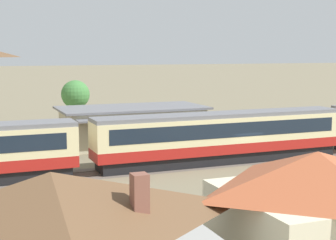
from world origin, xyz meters
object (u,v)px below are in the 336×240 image
object	(u,v)px
station_building	(132,125)
cottage_terracotta_roof	(316,204)
cottage_brown_roof	(52,234)
passenger_train	(224,135)
yard_tree_0	(75,95)

from	to	relation	value
station_building	cottage_terracotta_roof	bearing A→B (deg)	-92.44
cottage_brown_roof	cottage_terracotta_roof	distance (m)	11.06
passenger_train	yard_tree_0	size ratio (longest dim) A/B	11.64
passenger_train	cottage_brown_roof	xyz separation A→B (m)	(-16.65, -18.35, 0.21)
station_building	cottage_terracotta_roof	world-z (taller)	cottage_terracotta_roof
station_building	yard_tree_0	distance (m)	11.79
station_building	cottage_brown_roof	distance (m)	31.42
station_building	cottage_brown_roof	bearing A→B (deg)	-113.05
cottage_terracotta_roof	passenger_train	bearing A→B (deg)	73.38
yard_tree_0	passenger_train	bearing A→B (deg)	-70.96
cottage_brown_roof	cottage_terracotta_roof	size ratio (longest dim) A/B	1.34
passenger_train	cottage_brown_roof	bearing A→B (deg)	-132.21
cottage_brown_roof	cottage_terracotta_roof	xyz separation A→B (m)	(11.05, -0.39, -0.01)
yard_tree_0	cottage_terracotta_roof	bearing A→B (deg)	-87.32
passenger_train	station_building	size ratio (longest dim) A/B	4.74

